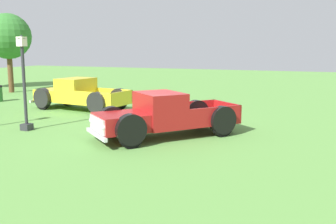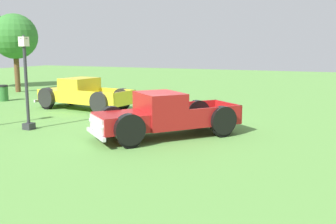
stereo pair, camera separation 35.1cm
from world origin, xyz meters
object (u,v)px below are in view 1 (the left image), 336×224
pickup_truck_foreground (158,116)px  picnic_table (79,89)px  pickup_truck_behind_left (75,94)px  lamp_post_far (24,81)px  oak_tree_east (8,37)px

pickup_truck_foreground → picnic_table: bearing=47.2°
picnic_table → pickup_truck_behind_left: bearing=-147.3°
lamp_post_far → picnic_table: (9.41, 4.11, -1.41)m
pickup_truck_foreground → pickup_truck_behind_left: 7.77m
lamp_post_far → oak_tree_east: size_ratio=0.67×
pickup_truck_behind_left → oak_tree_east: size_ratio=1.00×
lamp_post_far → oak_tree_east: bearing=46.0°
pickup_truck_behind_left → picnic_table: (4.44, 2.85, -0.27)m
pickup_truck_foreground → pickup_truck_behind_left: (4.24, 6.51, -0.00)m
pickup_truck_behind_left → lamp_post_far: lamp_post_far is taller
lamp_post_far → picnic_table: lamp_post_far is taller
pickup_truck_behind_left → oak_tree_east: (4.59, 8.66, 3.10)m
pickup_truck_foreground → picnic_table: 12.77m
picnic_table → lamp_post_far: bearing=-156.4°
lamp_post_far → picnic_table: 10.37m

